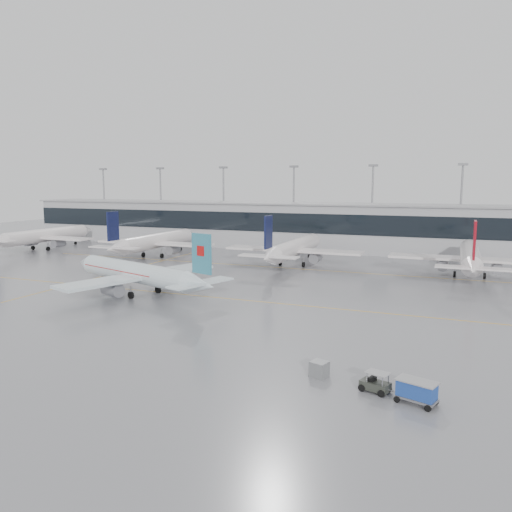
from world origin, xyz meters
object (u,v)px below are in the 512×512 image
at_px(air_canada_jet, 140,274).
at_px(baggage_tug, 375,385).
at_px(baggage_cart, 417,390).
at_px(gse_unit, 319,369).

bearing_deg(air_canada_jet, baggage_tug, 168.18).
relative_size(air_canada_jet, baggage_cart, 9.58).
distance_m(baggage_cart, gse_unit, 9.05).
bearing_deg(baggage_cart, baggage_tug, -180.00).
bearing_deg(baggage_tug, gse_unit, -177.24).
xyz_separation_m(air_canada_jet, baggage_tug, (40.46, -24.07, -2.76)).
relative_size(baggage_tug, gse_unit, 2.54).
bearing_deg(baggage_tug, air_canada_jet, 167.48).
distance_m(air_canada_jet, baggage_cart, 50.65).
height_order(air_canada_jet, baggage_cart, air_canada_jet).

